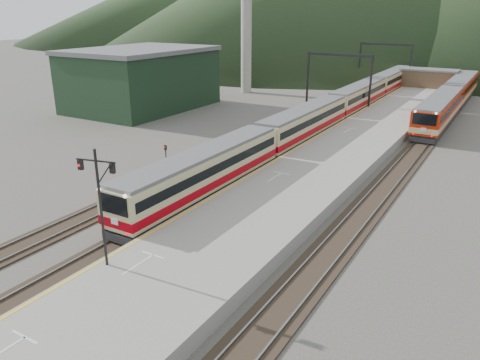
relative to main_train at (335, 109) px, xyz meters
The scene contains 14 objects.
track_main 6.66m from the main_train, 90.00° to the right, with size 2.60×200.00×0.23m.
track_far 8.33m from the main_train, 128.00° to the right, with size 2.60×200.00×0.23m.
track_second 13.29m from the main_train, 29.09° to the right, with size 2.60×200.00×0.23m.
platform 10.20m from the main_train, 56.31° to the right, with size 8.00×100.00×1.00m, color gray.
gantry_near 9.77m from the main_train, 108.33° to the left, with size 9.55×0.25×8.00m.
gantry_far 33.92m from the main_train, 94.85° to the left, with size 9.55×0.25×8.00m.
warehouse 28.44m from the main_train, behind, with size 14.50×20.50×8.60m.
smokestack 29.97m from the main_train, 144.66° to the left, with size 1.80×1.80×30.00m, color #9E998E.
station_shed 32.10m from the main_train, 79.95° to the left, with size 9.40×4.40×3.10m.
main_train is the anchor object (origin of this frame).
second_train 19.45m from the main_train, 53.74° to the left, with size 2.99×40.68×3.65m.
signal_mast 41.41m from the main_train, 86.70° to the right, with size 2.16×0.64×6.37m.
short_signal_b 15.26m from the main_train, 97.89° to the right, with size 0.23×0.17×2.27m.
short_signal_c 25.91m from the main_train, 105.47° to the right, with size 0.24×0.20×2.27m.
Camera 1 is at (19.54, -9.90, 13.67)m, focal length 35.00 mm.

